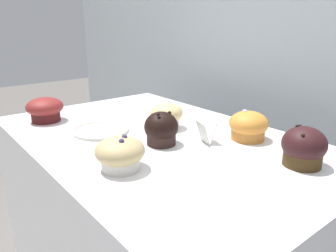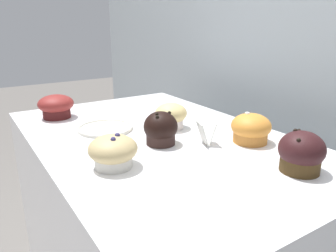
# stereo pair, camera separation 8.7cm
# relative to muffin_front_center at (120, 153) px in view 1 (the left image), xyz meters

# --- Properties ---
(wall_back) EXTENTS (3.20, 0.10, 1.80)m
(wall_back) POSITION_rel_muffin_front_center_xyz_m (-0.11, 0.79, -0.02)
(wall_back) COLOR #A8B2B7
(wall_back) RESTS_ON ground
(muffin_front_center) EXTENTS (0.11, 0.11, 0.08)m
(muffin_front_center) POSITION_rel_muffin_front_center_xyz_m (0.00, 0.00, 0.00)
(muffin_front_center) COLOR silver
(muffin_front_center) RESTS_ON display_counter
(muffin_back_left) EXTENTS (0.12, 0.12, 0.08)m
(muffin_back_left) POSITION_rel_muffin_front_center_xyz_m (-0.47, -0.00, 0.00)
(muffin_back_left) COLOR #4A1717
(muffin_back_left) RESTS_ON display_counter
(muffin_back_right) EXTENTS (0.11, 0.11, 0.08)m
(muffin_back_right) POSITION_rel_muffin_front_center_xyz_m (0.05, 0.37, 0.00)
(muffin_back_right) COLOR #C37933
(muffin_back_right) RESTS_ON display_counter
(muffin_front_left) EXTENTS (0.10, 0.10, 0.08)m
(muffin_front_left) POSITION_rel_muffin_front_center_xyz_m (-0.16, 0.26, 0.00)
(muffin_front_left) COLOR white
(muffin_front_left) RESTS_ON display_counter
(muffin_front_right) EXTENTS (0.09, 0.09, 0.09)m
(muffin_front_right) POSITION_rel_muffin_front_center_xyz_m (-0.07, 0.16, 0.00)
(muffin_front_right) COLOR #301F1B
(muffin_front_right) RESTS_ON display_counter
(muffin_back_center) EXTENTS (0.10, 0.10, 0.09)m
(muffin_back_center) POSITION_rel_muffin_front_center_xyz_m (0.24, 0.33, 0.01)
(muffin_back_center) COLOR #412E15
(muffin_back_center) RESTS_ON display_counter
(serving_plate) EXTENTS (0.16, 0.16, 0.01)m
(serving_plate) POSITION_rel_muffin_front_center_xyz_m (-0.26, 0.09, -0.03)
(serving_plate) COLOR beige
(serving_plate) RESTS_ON display_counter
(price_card) EXTENTS (0.06, 0.06, 0.06)m
(price_card) POSITION_rel_muffin_front_center_xyz_m (0.00, 0.26, -0.01)
(price_card) COLOR white
(price_card) RESTS_ON display_counter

